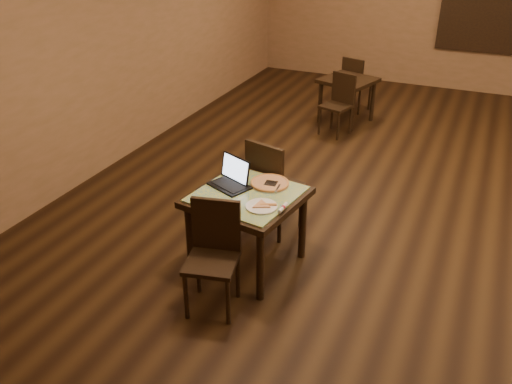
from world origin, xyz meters
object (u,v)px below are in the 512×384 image
at_px(other_table_b, 348,86).
at_px(other_table_b_chair_near, 339,101).
at_px(pizza_pan, 270,184).
at_px(chair_main_far, 271,182).
at_px(other_table_b_chair_far, 355,81).
at_px(tiled_table, 247,203).
at_px(chair_main_near, 214,249).
at_px(laptop, 232,178).

distance_m(other_table_b, other_table_b_chair_near, 0.53).
bearing_deg(pizza_pan, chair_main_far, 110.92).
height_order(pizza_pan, other_table_b_chair_far, other_table_b_chair_far).
xyz_separation_m(tiled_table, other_table_b_chair_far, (-0.23, 4.66, -0.16)).
height_order(pizza_pan, other_table_b_chair_near, other_table_b_chair_near).
distance_m(tiled_table, chair_main_far, 0.62).
bearing_deg(chair_main_near, chair_main_far, 77.31).
relative_size(pizza_pan, other_table_b_chair_far, 0.41).
bearing_deg(chair_main_far, pizza_pan, 125.17).
height_order(laptop, other_table_b_chair_far, laptop).
xyz_separation_m(tiled_table, chair_main_far, (-0.02, 0.61, -0.08)).
bearing_deg(tiled_table, pizza_pan, 71.88).
bearing_deg(laptop, other_table_b_chair_far, 113.37).
distance_m(chair_main_far, other_table_b_chair_far, 4.05).
xyz_separation_m(tiled_table, chair_main_near, (-0.02, -0.62, -0.12)).
bearing_deg(other_table_b, laptop, -72.89).
height_order(tiled_table, chair_main_far, chair_main_far).
relative_size(tiled_table, laptop, 2.42).
height_order(chair_main_far, laptop, chair_main_far).
distance_m(pizza_pan, other_table_b_chair_near, 3.40).
bearing_deg(tiled_table, other_table_b, 101.25).
distance_m(chair_main_near, laptop, 0.80).
distance_m(chair_main_far, pizza_pan, 0.44).
bearing_deg(pizza_pan, other_table_b_chair_far, 94.48).
bearing_deg(laptop, chair_main_far, 93.63).
bearing_deg(pizza_pan, tiled_table, -116.57).
bearing_deg(chair_main_near, laptop, 91.16).
relative_size(other_table_b, other_table_b_chair_far, 1.03).
relative_size(tiled_table, other_table_b, 1.14).
bearing_deg(chair_main_far, laptop, 84.84).
bearing_deg(other_table_b, other_table_b_chair_near, -70.42).
bearing_deg(other_table_b_chair_near, laptop, -73.26).
bearing_deg(pizza_pan, chair_main_near, -99.17).
relative_size(laptop, other_table_b_chair_far, 0.48).
bearing_deg(chair_main_near, pizza_pan, 67.96).
xyz_separation_m(chair_main_far, laptop, (-0.18, -0.50, 0.25)).
xyz_separation_m(pizza_pan, other_table_b_chair_near, (-0.30, 3.37, -0.26)).
distance_m(other_table_b, other_table_b_chair_far, 0.53).
height_order(pizza_pan, other_table_b, pizza_pan).
xyz_separation_m(chair_main_far, pizza_pan, (0.14, -0.37, 0.18)).
relative_size(tiled_table, other_table_b_chair_far, 1.17).
bearing_deg(other_table_b_chair_near, other_table_b_chair_far, 109.58).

